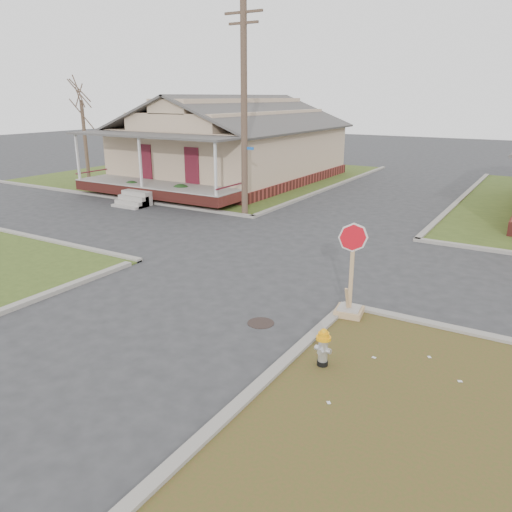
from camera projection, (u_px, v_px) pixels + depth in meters
The scene contains 11 objects.
ground at pixel (200, 298), 13.37m from camera, with size 120.00×120.00×0.00m, color #2C2D2F.
verge_far_left at pixel (208, 174), 34.43m from camera, with size 19.00×19.00×0.05m, color #3A4C1B.
curbs at pixel (287, 251), 17.45m from camera, with size 80.00×40.00×0.12m, color gray, non-canonical shape.
manhole at pixel (261, 323), 11.88m from camera, with size 0.64×0.64×0.01m, color black.
corner_house at pixel (233, 145), 31.19m from camera, with size 10.10×15.50×5.30m.
utility_pole at pixel (244, 108), 21.27m from camera, with size 1.80×0.28×9.00m.
tree_far_left at pixel (85, 141), 31.25m from camera, with size 0.22×0.22×4.90m, color #483529.
fire_hydrant at pixel (323, 345), 9.80m from camera, with size 0.30×0.30×0.80m.
stop_sign at pixel (350, 296), 12.08m from camera, with size 0.66×0.64×2.32m.
hedge_left at pixel (132, 189), 26.23m from camera, with size 1.24×1.02×0.95m, color #183914.
hedge_right at pixel (181, 193), 25.03m from camera, with size 1.28×1.05×0.98m, color #183914.
Camera 1 is at (7.69, -9.82, 5.16)m, focal length 35.00 mm.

